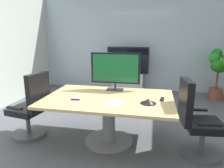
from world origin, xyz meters
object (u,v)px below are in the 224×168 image
Objects in this scene: office_chair_right at (197,125)px; tv_monitor at (115,69)px; remote_control at (162,99)px; potted_plant at (219,69)px; conference_table at (109,108)px; office_chair_left at (32,111)px; conference_phone at (148,101)px; wall_display_unit at (128,77)px.

tv_monitor reaches higher than office_chair_right.
tv_monitor is 4.94× the size of remote_control.
potted_plant reaches higher than office_chair_right.
remote_control is at bearing -28.18° from tv_monitor.
conference_table is 1.77× the size of office_chair_right.
office_chair_left reaches higher than conference_phone.
office_chair_left is at bearing -156.35° from tv_monitor.
office_chair_left is 4.95× the size of conference_phone.
office_chair_right is at bearing -13.75° from remote_control.
tv_monitor reaches higher than conference_table.
office_chair_left is 4.48m from potted_plant.
conference_table is 1.47× the size of potted_plant.
conference_table is at bearing 78.26° from office_chair_right.
conference_table is 1.28m from office_chair_right.
office_chair_right is at bearing 3.39° from conference_phone.
conference_table is at bearing -170.79° from remote_control.
wall_display_unit is 2.41m from potted_plant.
remote_control is at bearing -119.46° from potted_plant.
remote_control is at bearing 3.08° from conference_table.
tv_monitor is at bearing 88.31° from conference_table.
potted_plant is (3.53, 2.74, 0.36)m from office_chair_left.
tv_monitor reaches higher than wall_display_unit.
office_chair_left is 1.89m from conference_phone.
conference_phone is (0.69, -3.15, 0.32)m from wall_display_unit.
remote_control is at bearing 47.05° from conference_phone.
remote_control is (-1.46, -2.59, -0.07)m from potted_plant.
tv_monitor is (1.28, 0.56, 0.63)m from office_chair_left.
wall_display_unit is at bearing 102.36° from conference_phone.
wall_display_unit reaches higher than office_chair_left.
remote_control is (2.06, 0.14, 0.29)m from office_chair_left.
office_chair_right is at bearing -25.19° from tv_monitor.
office_chair_left is 3.30m from wall_display_unit.
potted_plant reaches higher than conference_table.
tv_monitor is at bearing 123.31° from office_chair_left.
office_chair_left is at bearing 83.38° from office_chair_right.
tv_monitor reaches higher than conference_phone.
conference_phone is (0.59, -0.63, -0.33)m from tv_monitor.
conference_phone reaches higher than remote_control.
office_chair_left is at bearing -175.51° from conference_table.
office_chair_right reaches higher than remote_control.
office_chair_left is 6.41× the size of remote_control.
wall_display_unit is 5.95× the size of conference_phone.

